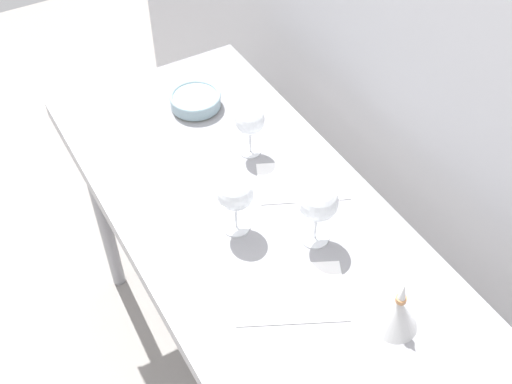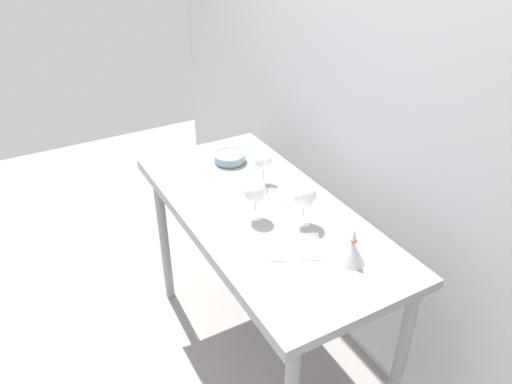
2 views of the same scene
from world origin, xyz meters
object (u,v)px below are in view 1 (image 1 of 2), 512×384
object	(u,v)px
wine_glass_near_center	(235,194)
decanter_funnel	(397,313)
wine_glass_far_left	(250,121)
tasting_bowl	(195,100)
tasting_sheet_lower	(302,181)
tasting_sheet_upper	(290,293)
wine_glass_far_right	(318,203)

from	to	relation	value
wine_glass_near_center	decanter_funnel	bearing A→B (deg)	21.12
wine_glass_near_center	wine_glass_far_left	world-z (taller)	wine_glass_near_center
tasting_bowl	tasting_sheet_lower	bearing A→B (deg)	13.49
wine_glass_far_left	tasting_sheet_upper	world-z (taller)	wine_glass_far_left
wine_glass_far_right	wine_glass_far_left	bearing A→B (deg)	176.72
tasting_sheet_upper	tasting_bowl	xyz separation A→B (m)	(-0.73, 0.12, 0.02)
wine_glass_near_center	wine_glass_far_left	distance (m)	0.28
wine_glass_near_center	tasting_sheet_upper	xyz separation A→B (m)	(0.24, 0.01, -0.12)
decanter_funnel	wine_glass_near_center	bearing A→B (deg)	-158.88
wine_glass_far_left	tasting_sheet_upper	size ratio (longest dim) A/B	0.62
tasting_sheet_upper	tasting_sheet_lower	size ratio (longest dim) A/B	1.08
wine_glass_far_left	tasting_bowl	bearing A→B (deg)	-170.71
tasting_sheet_lower	tasting_bowl	size ratio (longest dim) A/B	1.52
wine_glass_far_left	tasting_sheet_lower	bearing A→B (deg)	19.47
wine_glass_near_center	tasting_sheet_upper	bearing A→B (deg)	2.14
wine_glass_near_center	wine_glass_far_right	world-z (taller)	wine_glass_far_right
wine_glass_near_center	tasting_bowl	bearing A→B (deg)	165.23
tasting_sheet_upper	tasting_bowl	bearing A→B (deg)	-162.59
tasting_sheet_upper	wine_glass_far_left	bearing A→B (deg)	-172.44
tasting_sheet_upper	decanter_funnel	bearing A→B (deg)	66.52
tasting_bowl	wine_glass_far_right	bearing A→B (deg)	2.06
wine_glass_near_center	tasting_sheet_upper	size ratio (longest dim) A/B	0.67
wine_glass_far_right	tasting_bowl	distance (m)	0.63
tasting_sheet_upper	wine_glass_far_right	bearing A→B (deg)	154.30
tasting_sheet_lower	wine_glass_far_right	bearing A→B (deg)	0.90
wine_glass_far_right	tasting_sheet_upper	xyz separation A→B (m)	(0.11, -0.14, -0.13)
wine_glass_far_right	tasting_sheet_upper	world-z (taller)	wine_glass_far_right
wine_glass_near_center	tasting_sheet_lower	distance (m)	0.27
wine_glass_far_left	wine_glass_far_right	size ratio (longest dim) A/B	0.87
wine_glass_far_right	tasting_sheet_lower	distance (m)	0.24
wine_glass_far_left	tasting_sheet_lower	size ratio (longest dim) A/B	0.66
wine_glass_far_right	tasting_sheet_lower	xyz separation A→B (m)	(-0.18, 0.08, -0.13)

